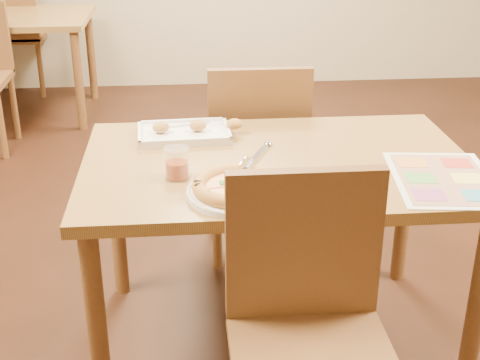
{
  "coord_description": "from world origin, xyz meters",
  "views": [
    {
      "loc": [
        -0.31,
        -2.05,
        1.57
      ],
      "look_at": [
        -0.15,
        -0.27,
        0.77
      ],
      "focal_mm": 50.0,
      "sensor_mm": 36.0,
      "label": 1
    }
  ],
  "objects": [
    {
      "name": "appetizer_tray",
      "position": [
        -0.3,
        0.25,
        0.74
      ],
      "size": [
        0.39,
        0.24,
        0.06
      ],
      "rotation": [
        0.0,
        0.0,
        0.05
      ],
      "color": "white",
      "rests_on": "dining_table"
    },
    {
      "name": "chair_far",
      "position": [
        -0.0,
        0.6,
        0.57
      ],
      "size": [
        0.42,
        0.42,
        0.47
      ],
      "rotation": [
        0.0,
        0.0,
        3.14
      ],
      "color": "brown",
      "rests_on": "ground"
    },
    {
      "name": "bg_chair_far",
      "position": [
        -1.6,
        3.3,
        0.57
      ],
      "size": [
        0.42,
        0.42,
        0.47
      ],
      "rotation": [
        0.0,
        0.0,
        3.14
      ],
      "color": "brown",
      "rests_on": "ground"
    },
    {
      "name": "chair_near",
      "position": [
        0.0,
        -0.6,
        0.57
      ],
      "size": [
        0.42,
        0.42,
        0.47
      ],
      "color": "brown",
      "rests_on": "ground"
    },
    {
      "name": "dining_table",
      "position": [
        0.0,
        0.0,
        0.63
      ],
      "size": [
        1.3,
        0.85,
        0.72
      ],
      "color": "olive",
      "rests_on": "ground"
    },
    {
      "name": "glass_tumbler",
      "position": [
        -0.33,
        -0.12,
        0.76
      ],
      "size": [
        0.08,
        0.08,
        0.1
      ],
      "rotation": [
        0.0,
        0.0,
        0.21
      ],
      "color": "maroon",
      "rests_on": "dining_table"
    },
    {
      "name": "pizza_cutter",
      "position": [
        -0.11,
        -0.22,
        0.81
      ],
      "size": [
        0.11,
        0.12,
        0.09
      ],
      "rotation": [
        0.0,
        0.0,
        0.83
      ],
      "color": "silver",
      "rests_on": "pizza"
    },
    {
      "name": "menu",
      "position": [
        0.49,
        -0.21,
        0.72
      ],
      "size": [
        0.36,
        0.47,
        0.0
      ],
      "primitive_type": "cube",
      "rotation": [
        0.0,
        0.0,
        -0.12
      ],
      "color": "silver",
      "rests_on": "dining_table"
    },
    {
      "name": "plate",
      "position": [
        -0.15,
        -0.27,
        0.73
      ],
      "size": [
        0.41,
        0.41,
        0.02
      ],
      "primitive_type": "cylinder",
      "rotation": [
        0.0,
        0.0,
        -0.35
      ],
      "color": "white",
      "rests_on": "dining_table"
    },
    {
      "name": "pizza",
      "position": [
        -0.15,
        -0.27,
        0.75
      ],
      "size": [
        0.28,
        0.28,
        0.04
      ],
      "rotation": [
        0.0,
        0.0,
        0.23
      ],
      "color": "gold",
      "rests_on": "plate"
    }
  ]
}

